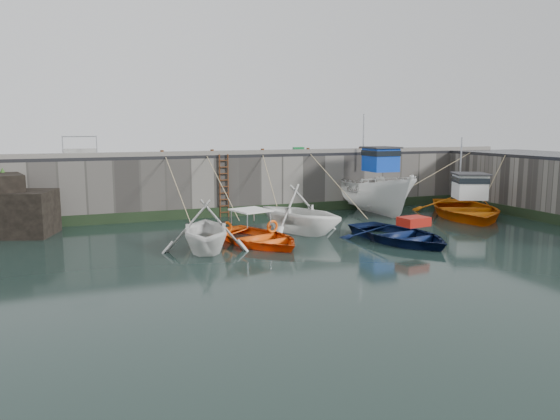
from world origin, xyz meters
name	(u,v)px	position (x,y,z in m)	size (l,w,h in m)	color
ground	(353,256)	(0.00, 0.00, 0.00)	(120.00, 120.00, 0.00)	black
quay_back	(246,182)	(0.00, 12.50, 1.50)	(30.00, 5.00, 3.00)	slate
road_back	(246,154)	(0.00, 12.50, 3.08)	(30.00, 5.00, 0.16)	black
kerb_back	(260,152)	(0.00, 10.15, 3.26)	(30.00, 0.30, 0.20)	slate
algae_back	(261,210)	(0.00, 9.96, 0.25)	(30.00, 0.08, 0.50)	black
algae_right	(549,218)	(11.96, 2.50, 0.25)	(0.08, 15.00, 0.50)	black
ladder	(224,186)	(-2.00, 9.91, 1.59)	(0.51, 0.08, 3.20)	#3F1E0F
boat_near_white	(206,250)	(-4.65, 2.97, 0.00)	(3.57, 4.13, 2.18)	white
boat_near_white_rope	(181,228)	(-4.65, 7.73, 0.00)	(0.04, 5.22, 3.10)	tan
boat_near_blue	(258,243)	(-2.45, 3.34, 0.00)	(3.39, 4.75, 0.98)	#FB530D
boat_near_blue_rope	(227,224)	(-2.45, 7.92, 0.00)	(0.04, 4.91, 3.10)	tan
boat_near_blacktrim	(299,232)	(-0.04, 4.78, 0.00)	(3.93, 4.55, 2.40)	white
boat_near_blacktrim_rope	(269,219)	(-0.04, 8.64, 0.00)	(0.04, 3.76, 3.10)	tan
boat_near_navy	(399,241)	(3.01, 1.65, 0.00)	(3.62, 5.08, 1.05)	#09153A
boat_near_navy_rope	(337,220)	(3.01, 7.08, 0.00)	(0.04, 6.40, 3.10)	tan
boat_far_white	(374,192)	(5.91, 8.49, 1.10)	(2.62, 6.79, 5.61)	silver
boat_far_orange	(465,208)	(9.48, 5.48, 0.44)	(7.00, 7.95, 4.37)	orange
fish_crate	(298,150)	(2.71, 11.37, 3.30)	(0.59, 0.35, 0.28)	#167A35
railing	(80,152)	(-8.75, 11.25, 3.36)	(1.60, 1.05, 1.00)	#A5A8AD
bollard_a	(162,153)	(-5.00, 10.25, 3.30)	(0.18, 0.18, 0.28)	#3F1E0F
bollard_b	(212,152)	(-2.50, 10.25, 3.30)	(0.18, 0.18, 0.28)	#3F1E0F
bollard_c	(263,151)	(0.20, 10.25, 3.30)	(0.18, 0.18, 0.28)	#3F1E0F
bollard_d	(308,150)	(2.80, 10.25, 3.30)	(0.18, 0.18, 0.28)	#3F1E0F
bollard_e	(360,150)	(6.00, 10.25, 3.30)	(0.18, 0.18, 0.28)	#3F1E0F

